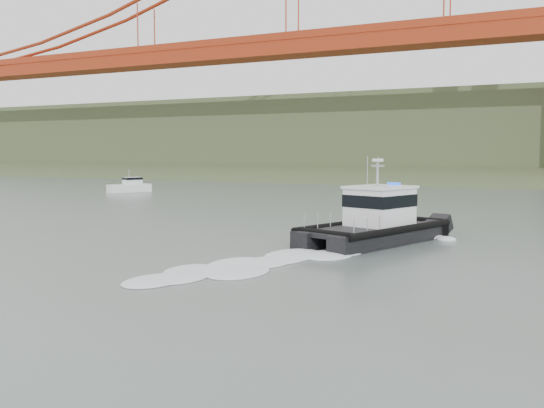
% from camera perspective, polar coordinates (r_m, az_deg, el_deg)
% --- Properties ---
extents(ground, '(400.00, 400.00, 0.00)m').
position_cam_1_polar(ground, '(22.43, -7.86, -8.23)').
color(ground, '#475450').
rests_on(ground, ground).
extents(headlands, '(500.00, 105.36, 27.12)m').
position_cam_1_polar(headlands, '(144.09, 21.53, 5.34)').
color(headlands, '#394D2C').
rests_on(headlands, ground).
extents(patrol_boat, '(6.66, 10.71, 4.89)m').
position_cam_1_polar(patrol_boat, '(34.62, 9.81, -1.57)').
color(patrol_boat, black).
rests_on(patrol_boat, ground).
extents(motorboat, '(3.91, 5.68, 2.98)m').
position_cam_1_polar(motorboat, '(79.53, -13.20, 1.65)').
color(motorboat, white).
rests_on(motorboat, ground).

